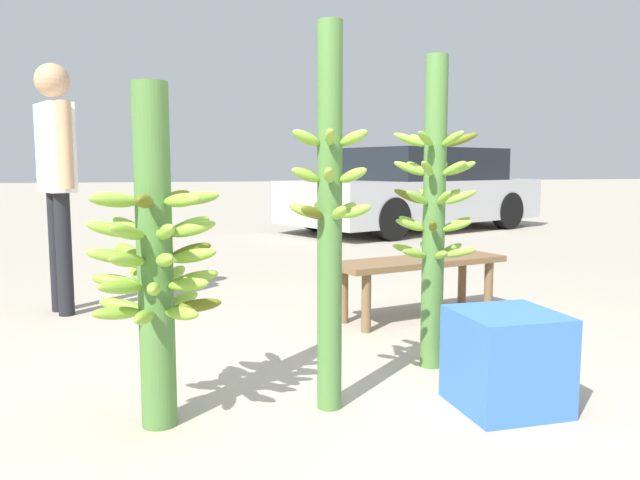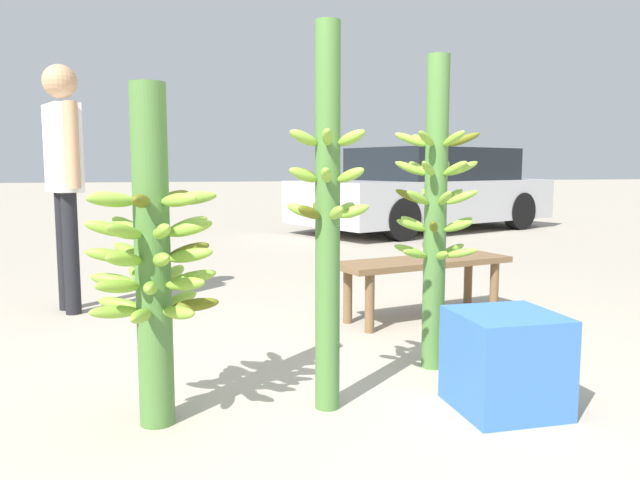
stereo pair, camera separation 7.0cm
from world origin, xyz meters
name	(u,v)px [view 2 (the right image)]	position (x,y,z in m)	size (l,w,h in m)	color
ground_plane	(339,417)	(0.00, 0.00, 0.00)	(80.00, 80.00, 0.00)	#A89E8C
banana_stalk_left	(153,256)	(-0.73, 0.11, 0.68)	(0.51, 0.51, 1.35)	#4C7A38
banana_stalk_center	(328,211)	(-0.02, 0.11, 0.84)	(0.36, 0.36, 1.61)	#4C7A38
banana_stalk_right	(435,210)	(0.64, 0.51, 0.81)	(0.43, 0.44, 1.57)	#4C7A38
vendor_person	(64,163)	(-1.36, 2.27, 1.05)	(0.30, 0.55, 1.72)	black
market_bench	(423,269)	(1.00, 1.47, 0.34)	(1.29, 0.66, 0.41)	brown
parked_car	(427,191)	(3.42, 7.00, 0.64)	(4.67, 3.35, 1.32)	#B7B7BC
produce_crate	(505,361)	(0.71, -0.09, 0.21)	(0.42, 0.42, 0.42)	#386BB2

